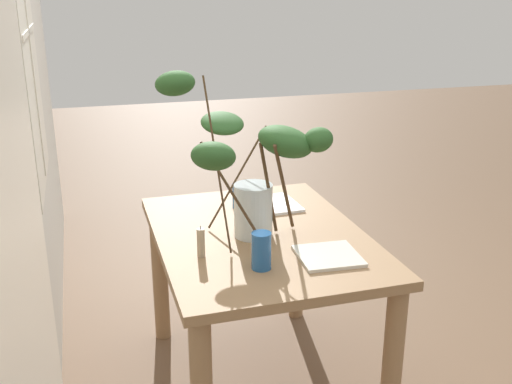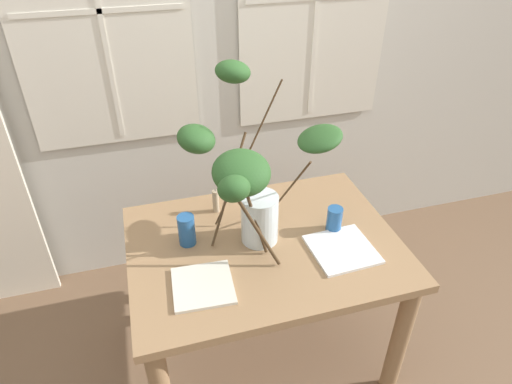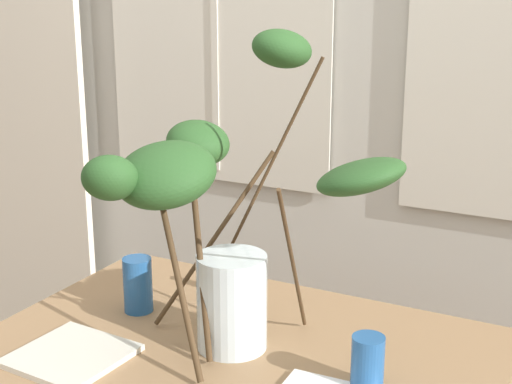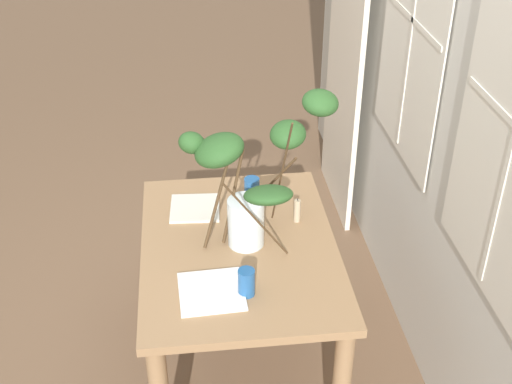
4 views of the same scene
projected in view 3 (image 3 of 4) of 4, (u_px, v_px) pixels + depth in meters
back_wall_with_windows at (378, 13)px, 2.26m from camera, size 4.90×0.14×2.87m
curtain_sheer_side at (2, 74)px, 2.84m from camera, size 0.76×0.03×2.38m
vase_with_branches at (222, 204)px, 1.65m from camera, size 0.71×0.68×0.70m
drinking_glass_blue_left at (138, 285)px, 1.87m from camera, size 0.07×0.07×0.14m
drinking_glass_blue_right at (368, 362)px, 1.52m from camera, size 0.07×0.07×0.12m
plate_square_left at (71, 355)px, 1.65m from camera, size 0.24×0.24×0.01m
pillar_candle at (232, 276)px, 1.96m from camera, size 0.03×0.03×0.12m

